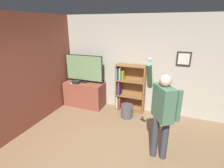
% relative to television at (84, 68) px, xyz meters
% --- Properties ---
extents(wall_back, '(6.44, 0.09, 2.70)m').
position_rel_television_xyz_m(wall_back, '(1.58, 0.31, 0.17)').
color(wall_back, '#B2AD9E').
rests_on(wall_back, ground_plane).
extents(wall_side_brick, '(0.06, 4.34, 2.70)m').
position_rel_television_xyz_m(wall_side_brick, '(-0.67, -1.08, 0.17)').
color(wall_side_brick, brown).
rests_on(wall_side_brick, ground_plane).
extents(tv_ledge, '(1.20, 0.57, 0.75)m').
position_rel_television_xyz_m(tv_ledge, '(-0.00, -0.03, -0.81)').
color(tv_ledge, brown).
rests_on(tv_ledge, ground_plane).
extents(television, '(1.19, 0.22, 0.83)m').
position_rel_television_xyz_m(television, '(0.00, 0.00, 0.00)').
color(television, black).
rests_on(television, tv_ledge).
extents(game_console, '(0.22, 0.17, 0.08)m').
position_rel_television_xyz_m(game_console, '(-0.19, -0.18, -0.39)').
color(game_console, black).
rests_on(game_console, tv_ledge).
extents(remote_loose, '(0.06, 0.14, 0.02)m').
position_rel_television_xyz_m(remote_loose, '(-0.31, -0.23, -0.42)').
color(remote_loose, white).
rests_on(remote_loose, tv_ledge).
extents(bookshelf, '(0.84, 0.28, 1.37)m').
position_rel_television_xyz_m(bookshelf, '(1.33, 0.14, -0.50)').
color(bookshelf, brown).
rests_on(bookshelf, ground_plane).
extents(person, '(0.60, 0.57, 1.95)m').
position_rel_television_xyz_m(person, '(2.44, -1.55, -0.18)').
color(person, '#383842').
rests_on(person, ground_plane).
extents(waste_bin, '(0.32, 0.32, 0.37)m').
position_rel_television_xyz_m(waste_bin, '(1.45, -0.32, -1.00)').
color(waste_bin, '#4C4C51').
rests_on(waste_bin, ground_plane).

